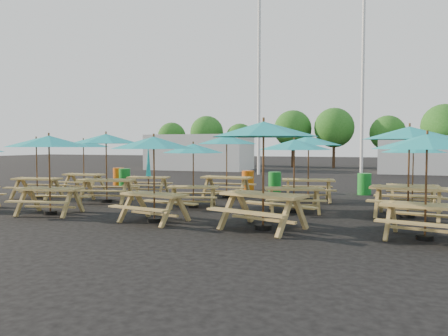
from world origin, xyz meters
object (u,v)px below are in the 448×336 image
(picnic_unit_13, at_px, (409,137))
(waste_bin_2, at_px, (248,180))
(picnic_unit_1, at_px, (36,146))
(picnic_unit_7, at_px, (193,151))
(waste_bin_4, at_px, (364,184))
(picnic_unit_8, at_px, (227,143))
(picnic_unit_2, at_px, (83,146))
(picnic_unit_9, at_px, (263,134))
(waste_bin_0, at_px, (119,177))
(picnic_unit_3, at_px, (49,145))
(picnic_unit_4, at_px, (106,142))
(picnic_unit_10, at_px, (294,148))
(picnic_unit_12, at_px, (427,147))
(picnic_unit_14, at_px, (413,151))
(picnic_unit_11, at_px, (309,144))
(waste_bin_1, at_px, (125,178))
(waste_bin_3, at_px, (275,182))
(picnic_unit_5, at_px, (148,173))
(picnic_unit_6, at_px, (154,147))

(picnic_unit_13, distance_m, waste_bin_2, 8.43)
(picnic_unit_1, distance_m, picnic_unit_7, 6.52)
(waste_bin_4, bearing_deg, picnic_unit_8, -150.56)
(picnic_unit_2, distance_m, picnic_unit_9, 10.97)
(waste_bin_0, bearing_deg, picnic_unit_3, -68.88)
(picnic_unit_1, relative_size, picnic_unit_4, 0.89)
(picnic_unit_10, bearing_deg, picnic_unit_12, -57.11)
(picnic_unit_3, relative_size, picnic_unit_8, 1.11)
(picnic_unit_13, distance_m, picnic_unit_14, 2.60)
(picnic_unit_9, height_order, picnic_unit_14, picnic_unit_9)
(picnic_unit_10, relative_size, picnic_unit_11, 0.98)
(picnic_unit_10, height_order, waste_bin_2, picnic_unit_10)
(picnic_unit_8, relative_size, picnic_unit_13, 0.86)
(picnic_unit_3, bearing_deg, picnic_unit_2, 107.96)
(picnic_unit_3, distance_m, picnic_unit_14, 11.29)
(picnic_unit_10, distance_m, picnic_unit_11, 2.73)
(picnic_unit_11, distance_m, picnic_unit_13, 4.07)
(waste_bin_1, bearing_deg, picnic_unit_1, -96.59)
(picnic_unit_2, distance_m, waste_bin_2, 7.25)
(picnic_unit_1, xyz_separation_m, picnic_unit_13, (12.80, -0.05, 0.24))
(waste_bin_3, bearing_deg, picnic_unit_7, -104.80)
(picnic_unit_11, height_order, waste_bin_4, picnic_unit_11)
(picnic_unit_7, bearing_deg, picnic_unit_2, 139.56)
(picnic_unit_8, height_order, picnic_unit_14, picnic_unit_8)
(picnic_unit_9, bearing_deg, picnic_unit_5, 155.33)
(picnic_unit_7, height_order, waste_bin_4, picnic_unit_7)
(picnic_unit_2, distance_m, picnic_unit_13, 12.99)
(picnic_unit_7, xyz_separation_m, waste_bin_0, (-6.58, 5.84, -1.36))
(picnic_unit_9, xyz_separation_m, waste_bin_4, (2.00, 8.33, -1.81))
(picnic_unit_1, height_order, picnic_unit_12, picnic_unit_1)
(picnic_unit_7, xyz_separation_m, picnic_unit_10, (3.17, 0.16, 0.11))
(picnic_unit_2, distance_m, picnic_unit_14, 12.99)
(picnic_unit_1, relative_size, picnic_unit_13, 0.92)
(picnic_unit_9, xyz_separation_m, waste_bin_3, (-1.58, 8.02, -1.81))
(waste_bin_2, distance_m, waste_bin_3, 1.36)
(picnic_unit_4, xyz_separation_m, picnic_unit_5, (0.13, 2.68, -1.23))
(picnic_unit_1, bearing_deg, waste_bin_3, 22.94)
(picnic_unit_13, bearing_deg, picnic_unit_6, -147.26)
(waste_bin_2, bearing_deg, picnic_unit_5, -139.64)
(picnic_unit_4, xyz_separation_m, picnic_unit_7, (3.37, -0.20, -0.30))
(waste_bin_0, xyz_separation_m, waste_bin_3, (7.98, -0.53, 0.00))
(picnic_unit_13, xyz_separation_m, waste_bin_1, (-12.22, 5.08, -1.77))
(picnic_unit_2, bearing_deg, picnic_unit_14, -0.82)
(picnic_unit_5, bearing_deg, picnic_unit_3, -101.20)
(picnic_unit_14, bearing_deg, picnic_unit_11, 178.56)
(picnic_unit_3, distance_m, picnic_unit_6, 3.40)
(picnic_unit_6, height_order, picnic_unit_7, picnic_unit_6)
(picnic_unit_8, height_order, picnic_unit_11, picnic_unit_8)
(picnic_unit_8, distance_m, picnic_unit_9, 6.28)
(picnic_unit_2, distance_m, picnic_unit_10, 9.98)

